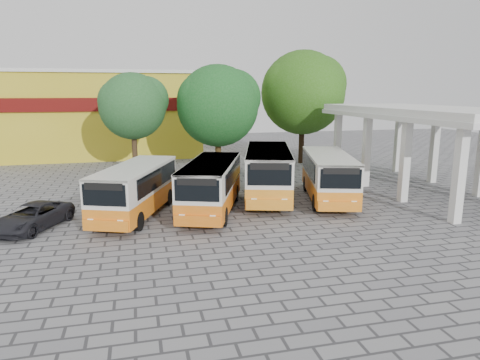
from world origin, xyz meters
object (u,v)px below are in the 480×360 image
object	(u,v)px
bus_centre_right	(268,170)
bus_far_right	(328,174)
bus_centre_left	(211,183)
bus_far_left	(136,187)
parked_car	(32,217)

from	to	relation	value
bus_centre_right	bus_far_right	bearing A→B (deg)	-4.54
bus_centre_left	bus_far_right	world-z (taller)	bus_far_right
bus_centre_right	bus_centre_left	bearing A→B (deg)	-134.31
bus_far_left	bus_far_right	size ratio (longest dim) A/B	0.97
bus_far_right	bus_centre_left	bearing A→B (deg)	-156.91
parked_car	bus_far_left	bearing A→B (deg)	38.77
bus_centre_left	parked_car	size ratio (longest dim) A/B	1.87
bus_centre_left	bus_far_right	xyz separation A→B (m)	(7.16, 0.87, 0.02)
bus_centre_left	bus_far_right	distance (m)	7.21
bus_centre_right	parked_car	bearing A→B (deg)	-149.93
bus_centre_left	bus_centre_right	size ratio (longest dim) A/B	0.92
bus_centre_right	bus_far_right	distance (m)	3.57
bus_far_left	bus_far_right	bearing A→B (deg)	24.61
bus_centre_left	parked_car	world-z (taller)	bus_centre_left
bus_far_left	bus_centre_right	distance (m)	7.99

